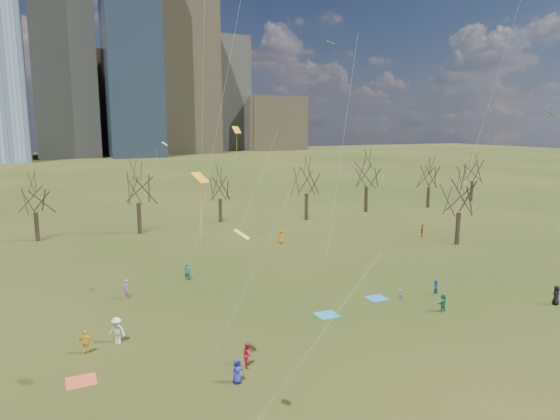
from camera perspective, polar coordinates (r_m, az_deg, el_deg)
name	(u,v)px	position (r m, az deg, el deg)	size (l,w,h in m)	color
ground	(359,346)	(33.70, 9.02, -15.07)	(500.00, 500.00, 0.00)	black
downtown_skyline	(77,64)	(237.56, -22.21, 15.18)	(212.50, 78.00, 118.00)	slate
bare_tree_row	(196,186)	(65.22, -9.55, 2.67)	(113.04, 29.80, 9.50)	black
blanket_teal	(327,315)	(38.26, 5.40, -11.84)	(1.60, 1.50, 0.03)	teal
blanket_navy	(377,298)	(42.22, 11.00, -9.86)	(1.60, 1.50, 0.03)	blue
blanket_crimson	(81,381)	(31.29, -21.77, -17.71)	(1.60, 1.50, 0.03)	#CD4729
person_0	(237,371)	(28.89, -4.91, -17.86)	(0.70, 0.45, 1.43)	#222495
person_2	(248,354)	(30.57, -3.69, -16.15)	(0.72, 0.56, 1.48)	#B71A31
person_3	(400,294)	(42.10, 13.59, -9.36)	(0.61, 0.35, 0.95)	slate
person_4	(86,342)	(34.15, -21.31, -13.90)	(0.90, 0.37, 1.53)	gold
person_5	(443,302)	(40.46, 18.13, -9.99)	(1.36, 0.43, 1.47)	#1B7B53
person_6	(556,295)	(45.41, 29.03, -8.51)	(0.77, 0.50, 1.57)	black
person_7	(126,289)	(42.99, -17.19, -8.65)	(0.59, 0.39, 1.62)	#A553A7
person_8	(436,287)	(44.16, 17.37, -8.43)	(0.60, 0.47, 1.23)	#23599A
person_9	(117,331)	(34.89, -18.14, -12.97)	(1.15, 0.66, 1.78)	silver
person_10	(422,231)	(65.29, 15.94, -2.27)	(0.98, 0.41, 1.67)	#A03D16
person_12	(281,237)	(59.48, 0.13, -3.07)	(0.79, 0.52, 1.63)	#CB6516
person_13	(187,272)	(46.64, -10.55, -6.93)	(0.58, 0.38, 1.58)	#16654D
kites_airborne	(276,123)	(41.18, -0.51, 9.95)	(62.36, 46.03, 32.88)	#F8A014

